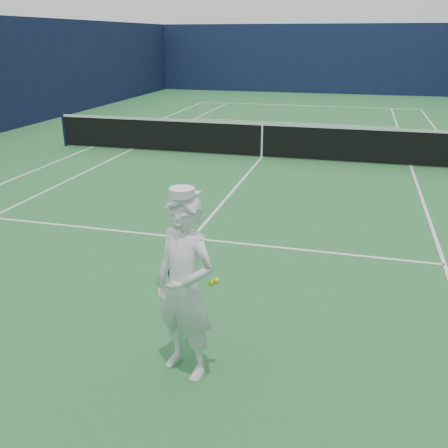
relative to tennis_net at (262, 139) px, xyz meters
The scene contains 5 objects.
ground 0.55m from the tennis_net, ahead, with size 80.00×80.00×0.00m, color #296C36.
court_markings 0.55m from the tennis_net, ahead, with size 11.03×23.83×0.01m.
windscreen_fence 1.45m from the tennis_net, ahead, with size 20.12×36.12×4.00m.
tennis_net is the anchor object (origin of this frame).
tennis_player 9.95m from the tennis_net, 83.59° to the right, with size 0.83×0.74×2.01m.
Camera 1 is at (2.62, -14.03, 3.32)m, focal length 40.00 mm.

